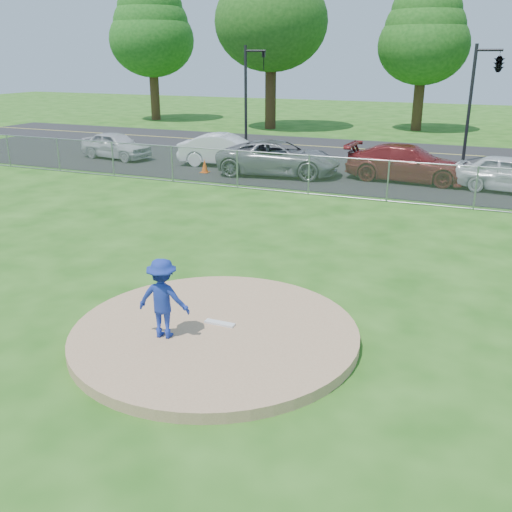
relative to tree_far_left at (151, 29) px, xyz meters
The scene contains 18 objects.
ground 32.60m from the tree_far_left, 46.27° to the right, with size 120.00×120.00×0.00m, color #1E5111.
pitchers_mound 40.27m from the tree_far_left, 56.31° to the right, with size 5.40×5.40×0.20m, color #A8805C.
pitching_rubber 40.08m from the tree_far_left, 56.15° to the right, with size 0.60×0.15×0.04m, color white.
chain_link_fence 31.06m from the tree_far_left, 43.67° to the right, with size 40.00×0.06×1.50m, color gray.
parking_lot 28.39m from the tree_far_left, 36.87° to the right, with size 50.00×8.00×0.01m, color black.
street 24.79m from the tree_far_left, 22.25° to the right, with size 60.00×7.00×0.01m, color black.
tree_far_left is the anchor object (origin of this frame).
tree_left 11.24m from the tree_far_left, 10.30° to the right, with size 7.84×7.84×12.53m.
tree_center 21.03m from the tree_far_left, ahead, with size 6.16×6.16×9.84m.
traffic_signal_left 17.60m from the tree_far_left, 39.73° to the right, with size 1.28×0.20×5.60m.
traffic_signal_center 28.31m from the tree_far_left, 22.96° to the right, with size 1.42×2.48×5.60m.
pitcher 40.25m from the tree_far_left, 57.66° to the right, with size 0.96×0.55×1.49m, color navy.
traffic_cone 24.51m from the tree_far_left, 52.56° to the right, with size 0.32×0.32×0.62m, color #E6510C.
parked_car_silver 20.06m from the tree_far_left, 63.96° to the right, with size 1.60×3.97×1.35m, color silver.
parked_car_white 22.96m from the tree_far_left, 49.10° to the right, with size 1.58×4.53×1.49m, color white.
parked_car_gray 25.87m from the tree_far_left, 45.45° to the right, with size 2.50×5.41×1.50m, color slate.
parked_car_darkred 29.35m from the tree_far_left, 36.34° to the right, with size 2.11×5.19×1.51m, color maroon.
parked_car_pearl 32.98m from the tree_far_left, 32.96° to the right, with size 1.68×4.17×1.42m, color silver.
Camera 1 is at (4.44, -8.62, 5.06)m, focal length 40.00 mm.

